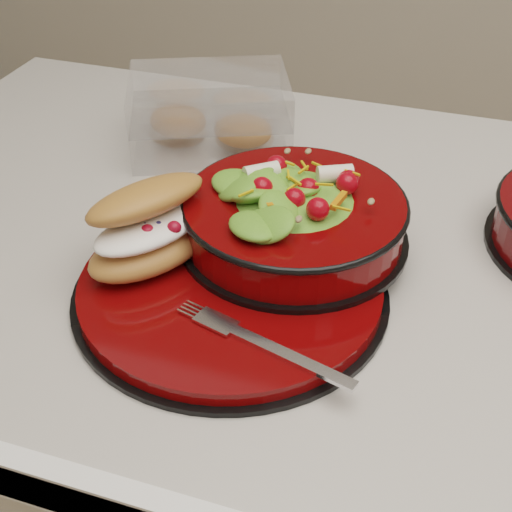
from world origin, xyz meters
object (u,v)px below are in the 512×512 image
(croissant, at_px, (151,228))
(pastry_box, at_px, (210,115))
(fork, at_px, (267,346))
(salad_bowl, at_px, (294,210))
(island_counter, at_px, (320,489))
(dinner_plate, at_px, (231,288))

(croissant, bearing_deg, pastry_box, 41.76)
(fork, bearing_deg, salad_bowl, 23.66)
(croissant, distance_m, pastry_box, 0.29)
(pastry_box, bearing_deg, salad_bowl, -73.02)
(island_counter, distance_m, croissant, 0.55)
(dinner_plate, xyz_separation_m, croissant, (-0.09, 0.01, 0.05))
(pastry_box, bearing_deg, dinner_plate, -88.53)
(dinner_plate, xyz_separation_m, fork, (0.06, -0.08, 0.01))
(dinner_plate, relative_size, fork, 1.96)
(pastry_box, bearing_deg, fork, -85.30)
(croissant, xyz_separation_m, fork, (0.15, -0.08, -0.04))
(croissant, relative_size, fork, 1.04)
(dinner_plate, xyz_separation_m, salad_bowl, (0.04, 0.09, 0.05))
(dinner_plate, distance_m, pastry_box, 0.32)
(croissant, bearing_deg, fork, -87.75)
(dinner_plate, bearing_deg, croissant, 175.26)
(pastry_box, bearing_deg, croissant, -103.68)
(island_counter, bearing_deg, pastry_box, 142.53)
(fork, xyz_separation_m, pastry_box, (-0.20, 0.37, 0.02))
(island_counter, xyz_separation_m, fork, (-0.02, -0.20, 0.47))
(salad_bowl, xyz_separation_m, fork, (0.02, -0.16, -0.03))
(croissant, distance_m, fork, 0.17)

